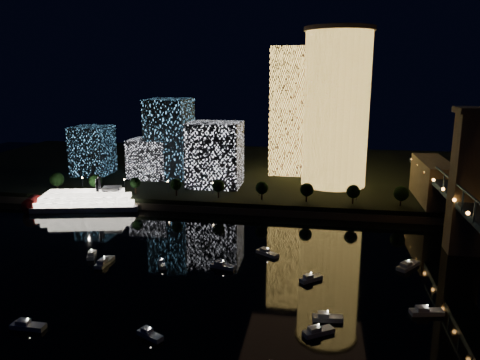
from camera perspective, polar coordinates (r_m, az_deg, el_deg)
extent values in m
plane|color=black|center=(130.31, 2.20, -14.97)|extent=(520.00, 520.00, 0.00)
cube|color=black|center=(280.70, 6.52, 0.90)|extent=(420.00, 160.00, 5.00)
cube|color=#6B5E4C|center=(205.51, 5.23, -3.89)|extent=(420.00, 6.00, 3.00)
cylinder|color=#E8B04A|center=(238.34, 11.63, 8.31)|extent=(32.00, 32.00, 75.18)
cylinder|color=#6B5E4C|center=(238.45, 12.07, 17.59)|extent=(34.00, 34.00, 2.00)
cube|color=#E8B04A|center=(264.27, 6.19, 8.33)|extent=(21.86, 21.86, 69.56)
cube|color=white|center=(234.43, -3.06, 3.15)|extent=(25.96, 21.97, 31.95)
cube|color=#57ADEC|center=(257.86, -8.53, 5.08)|extent=(21.09, 27.42, 42.19)
cube|color=white|center=(257.88, -10.87, 2.60)|extent=(20.95, 19.04, 20.95)
cube|color=#57ADEC|center=(274.44, -17.53, 3.47)|extent=(19.11, 21.03, 26.76)
cube|color=#6B5E4C|center=(175.64, 26.13, -0.53)|extent=(11.00, 9.00, 48.00)
cube|color=#6B5E4C|center=(172.08, 26.96, 7.59)|extent=(13.00, 11.00, 2.00)
cube|color=#6B5E4C|center=(225.49, 22.36, -0.68)|extent=(12.00, 40.00, 23.00)
cube|color=navy|center=(161.75, 25.69, -2.48)|extent=(0.50, 0.50, 7.00)
cube|color=navy|center=(184.24, 23.72, -0.51)|extent=(0.50, 0.50, 7.00)
sphere|color=orange|center=(170.41, 24.67, -2.23)|extent=(1.20, 1.20, 1.20)
sphere|color=orange|center=(213.03, 21.68, 0.91)|extent=(1.20, 1.20, 1.20)
cube|color=silver|center=(224.03, -18.20, -3.16)|extent=(48.69, 21.37, 2.37)
cube|color=white|center=(223.43, -18.24, -2.60)|extent=(44.61, 19.51, 2.18)
cube|color=white|center=(222.88, -18.28, -2.06)|extent=(40.53, 17.65, 2.18)
cube|color=white|center=(222.35, -18.32, -1.52)|extent=(34.53, 15.34, 2.18)
cube|color=silver|center=(219.12, -15.36, -1.02)|extent=(9.05, 7.57, 1.78)
cylinder|color=black|center=(218.07, -17.02, -0.61)|extent=(1.38, 1.38, 5.93)
cylinder|color=black|center=(221.81, -16.79, -0.37)|extent=(1.38, 1.38, 5.93)
cylinder|color=maroon|center=(230.81, -23.94, -2.71)|extent=(8.76, 10.24, 6.92)
cube|color=silver|center=(134.53, 21.80, -14.73)|extent=(8.84, 4.41, 1.20)
cube|color=silver|center=(133.54, 21.32, -14.37)|extent=(3.35, 2.77, 1.00)
sphere|color=white|center=(133.64, 21.87, -13.97)|extent=(0.36, 0.36, 0.36)
cube|color=silver|center=(124.87, 10.64, -16.23)|extent=(7.77, 3.12, 1.20)
cube|color=silver|center=(124.22, 10.12, -15.79)|extent=(2.82, 2.21, 1.00)
sphere|color=white|center=(123.91, 10.68, -15.42)|extent=(0.36, 0.36, 0.36)
cube|color=silver|center=(118.03, -10.91, -18.10)|extent=(7.22, 5.17, 1.20)
cube|color=silver|center=(118.15, -11.29, -17.47)|extent=(3.00, 2.73, 1.00)
sphere|color=white|center=(117.01, -10.96, -17.27)|extent=(0.36, 0.36, 0.36)
cube|color=silver|center=(130.29, -24.39, -15.93)|extent=(8.47, 2.73, 1.20)
cube|color=silver|center=(130.46, -24.91, -15.40)|extent=(2.97, 2.21, 1.00)
sphere|color=white|center=(129.37, -24.47, -15.15)|extent=(0.36, 0.36, 0.36)
cube|color=silver|center=(118.91, 9.54, -17.79)|extent=(7.90, 6.36, 1.20)
cube|color=silver|center=(117.79, 9.06, -17.47)|extent=(3.40, 3.19, 1.00)
sphere|color=white|center=(117.91, 9.58, -16.95)|extent=(0.36, 0.36, 0.36)
cube|color=silver|center=(151.87, -2.09, -10.48)|extent=(8.45, 4.31, 1.20)
cube|color=silver|center=(151.91, -2.52, -10.02)|extent=(3.22, 2.67, 1.00)
sphere|color=white|center=(151.08, -2.10, -9.78)|extent=(0.36, 0.36, 0.36)
cube|color=silver|center=(168.24, -17.62, -8.71)|extent=(4.39, 7.57, 1.20)
cube|color=silver|center=(166.85, -17.71, -8.49)|extent=(2.55, 2.97, 1.00)
sphere|color=white|center=(167.53, -17.67, -8.07)|extent=(0.36, 0.36, 0.36)
cube|color=silver|center=(162.11, 3.37, -8.92)|extent=(8.37, 6.81, 1.20)
cube|color=silver|center=(162.45, 3.03, -8.46)|extent=(3.61, 3.41, 1.00)
sphere|color=white|center=(161.37, 3.38, -8.27)|extent=(0.36, 0.36, 0.36)
cube|color=silver|center=(144.85, 8.64, -11.84)|extent=(7.04, 6.53, 1.20)
cube|color=silver|center=(143.75, 8.31, -11.55)|extent=(3.17, 3.10, 1.00)
sphere|color=white|center=(144.03, 8.67, -11.12)|extent=(0.36, 0.36, 0.36)
cube|color=silver|center=(160.95, -16.17, -9.61)|extent=(3.30, 9.10, 1.20)
cube|color=silver|center=(159.46, -16.43, -9.42)|extent=(2.48, 3.25, 1.00)
sphere|color=white|center=(160.21, -16.22, -8.95)|extent=(0.36, 0.36, 0.36)
cube|color=silver|center=(161.43, 19.81, -9.82)|extent=(8.48, 9.71, 1.20)
cube|color=silver|center=(159.79, 19.59, -9.61)|extent=(4.12, 4.28, 1.00)
sphere|color=white|center=(160.69, 19.87, -9.16)|extent=(0.36, 0.36, 0.36)
cube|color=silver|center=(155.09, -9.49, -10.14)|extent=(4.46, 6.26, 1.20)
cube|color=silver|center=(155.49, -9.56, -9.64)|extent=(2.36, 2.60, 1.00)
sphere|color=white|center=(154.31, -9.52, -9.46)|extent=(0.36, 0.36, 0.36)
cylinder|color=black|center=(243.55, -21.37, -0.72)|extent=(0.70, 0.70, 4.00)
sphere|color=black|center=(242.80, -21.43, 0.08)|extent=(6.84, 6.84, 6.84)
cylinder|color=black|center=(233.95, -17.16, -0.94)|extent=(0.70, 0.70, 4.00)
sphere|color=black|center=(233.16, -17.22, -0.10)|extent=(6.19, 6.19, 6.19)
cylinder|color=black|center=(225.71, -12.62, -1.16)|extent=(0.70, 0.70, 4.00)
sphere|color=black|center=(224.90, -12.66, -0.30)|extent=(5.12, 5.12, 5.12)
cylinder|color=black|center=(219.00, -7.77, -1.40)|extent=(0.70, 0.70, 4.00)
sphere|color=black|center=(218.16, -7.80, -0.51)|extent=(5.37, 5.37, 5.37)
cylinder|color=black|center=(213.95, -2.65, -1.64)|extent=(0.70, 0.70, 4.00)
sphere|color=black|center=(213.09, -2.66, -0.73)|extent=(5.62, 5.62, 5.62)
cylinder|color=black|center=(210.69, 2.68, -1.87)|extent=(0.70, 0.70, 4.00)
sphere|color=black|center=(209.82, 2.69, -0.95)|extent=(5.80, 5.80, 5.80)
cylinder|color=black|center=(209.29, 8.12, -2.09)|extent=(0.70, 0.70, 4.00)
sphere|color=black|center=(208.41, 8.15, -1.16)|extent=(6.01, 6.01, 6.01)
cylinder|color=black|center=(209.80, 13.59, -2.29)|extent=(0.70, 0.70, 4.00)
sphere|color=black|center=(208.93, 13.64, -1.37)|extent=(5.92, 5.92, 5.92)
cylinder|color=black|center=(212.21, 18.99, -2.47)|extent=(0.70, 0.70, 4.00)
sphere|color=black|center=(211.34, 19.06, -1.56)|extent=(6.52, 6.52, 6.52)
cylinder|color=black|center=(243.58, -18.64, -0.38)|extent=(0.24, 0.24, 5.00)
sphere|color=#FFCC7F|center=(242.98, -18.69, 0.26)|extent=(0.70, 0.70, 0.70)
cylinder|color=black|center=(234.04, -13.89, -0.60)|extent=(0.24, 0.24, 5.00)
sphere|color=#FFCC7F|center=(233.41, -13.93, 0.07)|extent=(0.70, 0.70, 0.70)
cylinder|color=black|center=(226.23, -8.77, -0.84)|extent=(0.24, 0.24, 5.00)
sphere|color=#FFCC7F|center=(225.58, -8.79, -0.14)|extent=(0.70, 0.70, 0.70)
cylinder|color=black|center=(220.35, -3.33, -1.08)|extent=(0.24, 0.24, 5.00)
sphere|color=#FFCC7F|center=(219.69, -3.34, -0.37)|extent=(0.70, 0.70, 0.70)
cylinder|color=black|center=(216.56, 2.35, -1.32)|extent=(0.24, 0.24, 5.00)
sphere|color=#FFCC7F|center=(215.89, 2.36, -0.60)|extent=(0.70, 0.70, 0.70)
cylinder|color=black|center=(214.97, 8.18, -1.55)|extent=(0.24, 0.24, 5.00)
sphere|color=#FFCC7F|center=(214.29, 8.20, -0.83)|extent=(0.70, 0.70, 0.70)
cylinder|color=black|center=(215.62, 14.03, -1.77)|extent=(0.24, 0.24, 5.00)
sphere|color=#FFCC7F|center=(214.94, 14.07, -1.05)|extent=(0.70, 0.70, 0.70)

